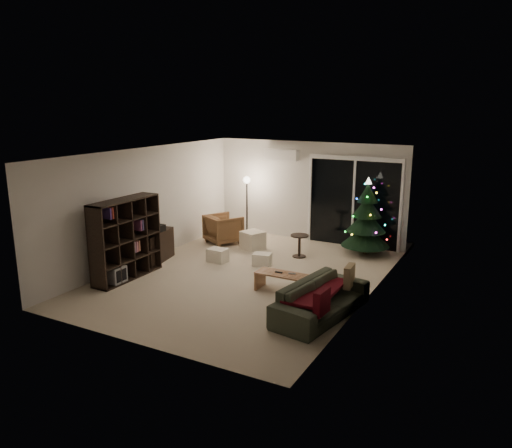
{
  "coord_description": "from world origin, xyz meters",
  "views": [
    {
      "loc": [
        4.75,
        -8.29,
        3.44
      ],
      "look_at": [
        0.1,
        0.3,
        1.05
      ],
      "focal_mm": 35.0,
      "sensor_mm": 36.0,
      "label": 1
    }
  ],
  "objects_px": {
    "armchair": "(224,229)",
    "media_cabinet": "(155,247)",
    "bookshelf": "(118,238)",
    "sofa": "(321,299)",
    "christmas_tree": "(367,216)",
    "coffee_table": "(286,283)"
  },
  "relations": [
    {
      "from": "bookshelf",
      "to": "sofa",
      "type": "height_order",
      "value": "bookshelf"
    },
    {
      "from": "media_cabinet",
      "to": "armchair",
      "type": "relative_size",
      "value": 1.37
    },
    {
      "from": "coffee_table",
      "to": "christmas_tree",
      "type": "distance_m",
      "value": 3.22
    },
    {
      "from": "coffee_table",
      "to": "christmas_tree",
      "type": "bearing_deg",
      "value": 79.36
    },
    {
      "from": "armchair",
      "to": "sofa",
      "type": "bearing_deg",
      "value": 169.36
    },
    {
      "from": "media_cabinet",
      "to": "armchair",
      "type": "distance_m",
      "value": 2.07
    },
    {
      "from": "media_cabinet",
      "to": "sofa",
      "type": "xyz_separation_m",
      "value": [
        4.3,
        -0.98,
        -0.05
      ]
    },
    {
      "from": "bookshelf",
      "to": "sofa",
      "type": "relative_size",
      "value": 0.8
    },
    {
      "from": "armchair",
      "to": "media_cabinet",
      "type": "bearing_deg",
      "value": 102.67
    },
    {
      "from": "bookshelf",
      "to": "media_cabinet",
      "type": "height_order",
      "value": "bookshelf"
    },
    {
      "from": "armchair",
      "to": "coffee_table",
      "type": "xyz_separation_m",
      "value": [
        2.81,
        -2.31,
        -0.18
      ]
    },
    {
      "from": "bookshelf",
      "to": "coffee_table",
      "type": "distance_m",
      "value": 3.49
    },
    {
      "from": "armchair",
      "to": "christmas_tree",
      "type": "relative_size",
      "value": 0.44
    },
    {
      "from": "bookshelf",
      "to": "coffee_table",
      "type": "relative_size",
      "value": 1.41
    },
    {
      "from": "armchair",
      "to": "coffee_table",
      "type": "bearing_deg",
      "value": 168.23
    },
    {
      "from": "media_cabinet",
      "to": "armchair",
      "type": "bearing_deg",
      "value": 63.66
    },
    {
      "from": "sofa",
      "to": "christmas_tree",
      "type": "bearing_deg",
      "value": 14.81
    },
    {
      "from": "coffee_table",
      "to": "bookshelf",
      "type": "bearing_deg",
      "value": -166.93
    },
    {
      "from": "bookshelf",
      "to": "sofa",
      "type": "xyz_separation_m",
      "value": [
        4.3,
        0.11,
        -0.51
      ]
    },
    {
      "from": "christmas_tree",
      "to": "bookshelf",
      "type": "bearing_deg",
      "value": -135.59
    },
    {
      "from": "media_cabinet",
      "to": "christmas_tree",
      "type": "bearing_deg",
      "value": 23.82
    },
    {
      "from": "media_cabinet",
      "to": "coffee_table",
      "type": "distance_m",
      "value": 3.36
    }
  ]
}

